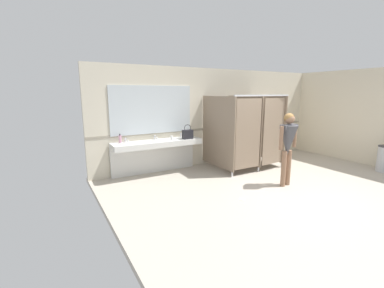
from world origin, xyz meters
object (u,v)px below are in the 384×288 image
Objects in this scene: trash_bin at (384,159)px; person_standing at (288,140)px; paper_cup at (172,138)px; handbag at (188,134)px; soap_dispenser at (120,139)px.

person_standing reaches higher than trash_bin.
trash_bin is 6.83× the size of paper_cup.
soap_dispenser is (-1.71, 0.32, -0.03)m from handbag.
soap_dispenser reaches higher than trash_bin.
paper_cup reaches higher than trash_bin.
handbag is at bearing 150.16° from trash_bin.
handbag is at bearing -10.70° from soap_dispenser.
trash_bin is 5.75m from paper_cup.
trash_bin is at bearing -25.15° from soap_dispenser.
trash_bin is 0.43× the size of person_standing.
handbag is 0.44m from paper_cup.
soap_dispenser is (-6.30, 2.96, 0.64)m from trash_bin.
paper_cup is (-1.85, 2.17, -0.10)m from person_standing.
soap_dispenser is at bearing 154.85° from trash_bin.
soap_dispenser reaches higher than paper_cup.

